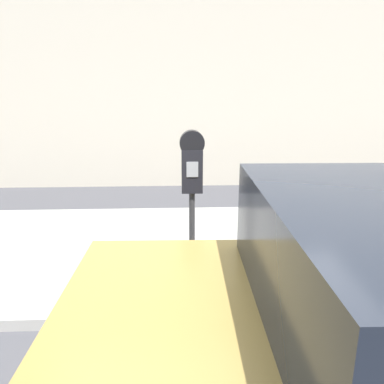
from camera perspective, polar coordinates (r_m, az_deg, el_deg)
name	(u,v)px	position (r m, az deg, el deg)	size (l,w,h in m)	color
sidewalk	(190,249)	(4.43, -0.36, -8.70)	(24.00, 2.80, 0.10)	#9E9B96
building_facade	(182,1)	(7.44, -1.49, 27.13)	(24.00, 0.30, 6.70)	beige
parking_meter	(192,176)	(3.15, 0.00, 2.49)	(0.21, 0.12, 1.44)	#2D2D30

